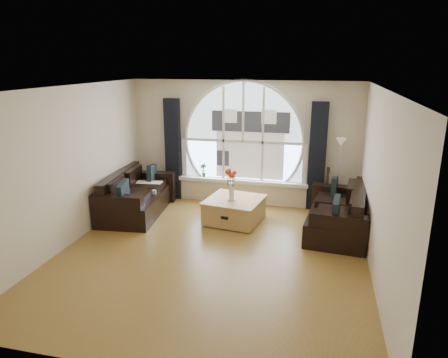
# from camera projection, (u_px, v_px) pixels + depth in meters

# --- Properties ---
(ground) EXTENTS (5.00, 5.50, 0.01)m
(ground) POSITION_uv_depth(u_px,v_px,m) (211.00, 254.00, 6.78)
(ground) COLOR brown
(ground) RESTS_ON ground
(ceiling) EXTENTS (5.00, 5.50, 0.01)m
(ceiling) POSITION_uv_depth(u_px,v_px,m) (210.00, 88.00, 6.03)
(ceiling) COLOR silver
(ceiling) RESTS_ON ground
(wall_back) EXTENTS (5.00, 0.01, 2.70)m
(wall_back) POSITION_uv_depth(u_px,v_px,m) (243.00, 143.00, 8.97)
(wall_back) COLOR beige
(wall_back) RESTS_ON ground
(wall_front) EXTENTS (5.00, 0.01, 2.70)m
(wall_front) POSITION_uv_depth(u_px,v_px,m) (134.00, 253.00, 3.83)
(wall_front) COLOR beige
(wall_front) RESTS_ON ground
(wall_left) EXTENTS (0.01, 5.50, 2.70)m
(wall_left) POSITION_uv_depth(u_px,v_px,m) (69.00, 167.00, 6.96)
(wall_left) COLOR beige
(wall_left) RESTS_ON ground
(wall_right) EXTENTS (0.01, 5.50, 2.70)m
(wall_right) POSITION_uv_depth(u_px,v_px,m) (379.00, 187.00, 5.85)
(wall_right) COLOR beige
(wall_right) RESTS_ON ground
(attic_slope) EXTENTS (0.92, 5.50, 0.72)m
(attic_slope) POSITION_uv_depth(u_px,v_px,m) (364.00, 116.00, 5.64)
(attic_slope) COLOR silver
(attic_slope) RESTS_ON ground
(arched_window) EXTENTS (2.60, 0.06, 2.15)m
(arched_window) POSITION_uv_depth(u_px,v_px,m) (243.00, 131.00, 8.87)
(arched_window) COLOR silver
(arched_window) RESTS_ON wall_back
(window_sill) EXTENTS (2.90, 0.22, 0.08)m
(window_sill) POSITION_uv_depth(u_px,v_px,m) (242.00, 181.00, 9.11)
(window_sill) COLOR white
(window_sill) RESTS_ON wall_back
(window_frame) EXTENTS (2.76, 0.08, 2.15)m
(window_frame) POSITION_uv_depth(u_px,v_px,m) (243.00, 131.00, 8.84)
(window_frame) COLOR white
(window_frame) RESTS_ON wall_back
(neighbor_house) EXTENTS (1.70, 0.02, 1.50)m
(neighbor_house) POSITION_uv_depth(u_px,v_px,m) (250.00, 137.00, 8.86)
(neighbor_house) COLOR silver
(neighbor_house) RESTS_ON wall_back
(curtain_left) EXTENTS (0.35, 0.12, 2.30)m
(curtain_left) POSITION_uv_depth(u_px,v_px,m) (173.00, 150.00, 9.27)
(curtain_left) COLOR black
(curtain_left) RESTS_ON ground
(curtain_right) EXTENTS (0.35, 0.12, 2.30)m
(curtain_right) POSITION_uv_depth(u_px,v_px,m) (317.00, 157.00, 8.56)
(curtain_right) COLOR black
(curtain_right) RESTS_ON ground
(sofa_left) EXTENTS (1.17, 2.05, 0.87)m
(sofa_left) POSITION_uv_depth(u_px,v_px,m) (137.00, 195.00, 8.50)
(sofa_left) COLOR black
(sofa_left) RESTS_ON ground
(sofa_right) EXTENTS (1.16, 2.00, 0.85)m
(sofa_right) POSITION_uv_depth(u_px,v_px,m) (337.00, 212.00, 7.57)
(sofa_right) COLOR black
(sofa_right) RESTS_ON ground
(coffee_chest) EXTENTS (1.20, 1.20, 0.51)m
(coffee_chest) POSITION_uv_depth(u_px,v_px,m) (234.00, 209.00, 8.11)
(coffee_chest) COLOR #AE874B
(coffee_chest) RESTS_ON ground
(throw_blanket) EXTENTS (0.60, 0.60, 0.10)m
(throw_blanket) POSITION_uv_depth(u_px,v_px,m) (147.00, 187.00, 8.70)
(throw_blanket) COLOR silver
(throw_blanket) RESTS_ON sofa_left
(vase_flowers) EXTENTS (0.24, 0.24, 0.70)m
(vase_flowers) POSITION_uv_depth(u_px,v_px,m) (232.00, 181.00, 7.88)
(vase_flowers) COLOR white
(vase_flowers) RESTS_ON coffee_chest
(floor_lamp) EXTENTS (0.24, 0.24, 1.60)m
(floor_lamp) POSITION_uv_depth(u_px,v_px,m) (338.00, 176.00, 8.41)
(floor_lamp) COLOR #B2B2B2
(floor_lamp) RESTS_ON ground
(guitar) EXTENTS (0.37, 0.25, 1.06)m
(guitar) POSITION_uv_depth(u_px,v_px,m) (327.00, 191.00, 8.36)
(guitar) COLOR brown
(guitar) RESTS_ON ground
(potted_plant) EXTENTS (0.18, 0.14, 0.31)m
(potted_plant) POSITION_uv_depth(u_px,v_px,m) (203.00, 170.00, 9.26)
(potted_plant) COLOR #1E6023
(potted_plant) RESTS_ON window_sill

